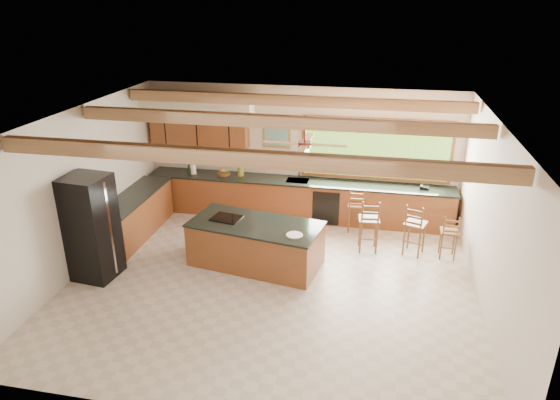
# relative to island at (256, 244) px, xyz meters

# --- Properties ---
(ground) EXTENTS (7.20, 7.20, 0.00)m
(ground) POSITION_rel_island_xyz_m (0.42, -0.60, -0.43)
(ground) COLOR beige
(ground) RESTS_ON ground
(room_shell) EXTENTS (7.27, 6.54, 3.02)m
(room_shell) POSITION_rel_island_xyz_m (0.25, 0.05, 1.78)
(room_shell) COLOR beige
(room_shell) RESTS_ON ground
(counter_run) EXTENTS (7.12, 3.10, 1.26)m
(counter_run) POSITION_rel_island_xyz_m (-0.40, 1.92, 0.03)
(counter_run) COLOR brown
(counter_run) RESTS_ON ground
(island) EXTENTS (2.64, 1.57, 0.88)m
(island) POSITION_rel_island_xyz_m (0.00, 0.00, 0.00)
(island) COLOR brown
(island) RESTS_ON ground
(refrigerator) EXTENTS (0.83, 0.81, 1.95)m
(refrigerator) POSITION_rel_island_xyz_m (-2.80, -0.99, 0.54)
(refrigerator) COLOR black
(refrigerator) RESTS_ON ground
(bar_stool_a) EXTENTS (0.39, 0.39, 1.03)m
(bar_stool_a) POSITION_rel_island_xyz_m (1.80, 1.80, 0.17)
(bar_stool_a) COLOR brown
(bar_stool_a) RESTS_ON ground
(bar_stool_b) EXTENTS (0.44, 0.44, 1.13)m
(bar_stool_b) POSITION_rel_island_xyz_m (2.10, 0.94, 0.24)
(bar_stool_b) COLOR brown
(bar_stool_b) RESTS_ON ground
(bar_stool_c) EXTENTS (0.34, 0.34, 0.94)m
(bar_stool_c) POSITION_rel_island_xyz_m (3.66, 0.95, 0.12)
(bar_stool_c) COLOR brown
(bar_stool_c) RESTS_ON ground
(bar_stool_d) EXTENTS (0.50, 0.50, 1.09)m
(bar_stool_d) POSITION_rel_island_xyz_m (3.01, 0.97, 0.22)
(bar_stool_d) COLOR brown
(bar_stool_d) RESTS_ON ground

